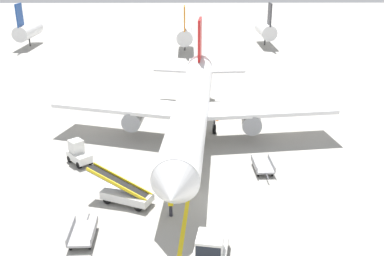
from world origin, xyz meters
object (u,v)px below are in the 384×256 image
at_px(belt_loader_forward_hold, 125,193).
at_px(safety_cone_nose_right, 217,119).
at_px(baggage_cart_loaded, 263,166).
at_px(ground_crew_marshaller, 171,205).
at_px(baggage_cart_empty_trailing, 83,233).
at_px(safety_cone_wingtip_left, 155,169).
at_px(safety_cone_nose_left, 220,117).
at_px(baggage_tug_near_wing, 78,153).
at_px(pushback_tug, 211,249).
at_px(airliner, 192,106).

bearing_deg(belt_loader_forward_hold, safety_cone_nose_right, 65.52).
height_order(baggage_cart_loaded, ground_crew_marshaller, ground_crew_marshaller).
relative_size(baggage_cart_empty_trailing, safety_cone_wingtip_left, 8.60).
height_order(safety_cone_nose_left, safety_cone_wingtip_left, same).
height_order(baggage_tug_near_wing, safety_cone_wingtip_left, baggage_tug_near_wing).
xyz_separation_m(pushback_tug, baggage_cart_loaded, (5.07, 12.02, -0.53)).
bearing_deg(safety_cone_nose_left, baggage_tug_near_wing, -140.51).
xyz_separation_m(baggage_tug_near_wing, baggage_cart_loaded, (16.08, -1.70, -0.46)).
bearing_deg(safety_cone_wingtip_left, baggage_tug_near_wing, 165.80).
bearing_deg(safety_cone_nose_left, baggage_cart_empty_trailing, -115.12).
bearing_deg(airliner, ground_crew_marshaller, -96.65).
bearing_deg(safety_cone_wingtip_left, ground_crew_marshaller, -76.98).
height_order(baggage_cart_loaded, safety_cone_nose_left, baggage_cart_loaded).
bearing_deg(safety_cone_wingtip_left, safety_cone_nose_left, 63.14).
bearing_deg(airliner, baggage_cart_empty_trailing, -113.26).
bearing_deg(baggage_tug_near_wing, safety_cone_wingtip_left, -14.20).
distance_m(airliner, pushback_tug, 19.43).
relative_size(airliner, ground_crew_marshaller, 20.79).
bearing_deg(baggage_tug_near_wing, airliner, 28.73).
xyz_separation_m(baggage_cart_empty_trailing, ground_crew_marshaller, (5.59, 2.68, 0.44)).
xyz_separation_m(baggage_cart_loaded, safety_cone_nose_right, (-3.12, 12.29, -0.25)).
relative_size(baggage_cart_loaded, safety_cone_wingtip_left, 8.61).
bearing_deg(baggage_cart_empty_trailing, safety_cone_wingtip_left, 67.27).
distance_m(baggage_cart_loaded, baggage_cart_empty_trailing, 16.32).
height_order(belt_loader_forward_hold, baggage_cart_empty_trailing, belt_loader_forward_hold).
height_order(airliner, ground_crew_marshaller, airliner).
distance_m(airliner, ground_crew_marshaller, 14.47).
relative_size(pushback_tug, ground_crew_marshaller, 2.28).
bearing_deg(ground_crew_marshaller, baggage_cart_empty_trailing, -154.37).
relative_size(baggage_tug_near_wing, safety_cone_nose_right, 6.04).
bearing_deg(baggage_cart_empty_trailing, ground_crew_marshaller, 25.63).
bearing_deg(belt_loader_forward_hold, safety_cone_nose_left, 65.04).
relative_size(pushback_tug, safety_cone_nose_right, 8.80).
bearing_deg(belt_loader_forward_hold, baggage_cart_loaded, 24.80).
bearing_deg(ground_crew_marshaller, safety_cone_nose_left, 76.08).
bearing_deg(belt_loader_forward_hold, pushback_tug, -49.25).
bearing_deg(safety_cone_nose_left, safety_cone_wingtip_left, -116.86).
distance_m(airliner, baggage_tug_near_wing, 11.80).
distance_m(safety_cone_nose_left, safety_cone_wingtip_left, 14.25).
distance_m(ground_crew_marshaller, safety_cone_wingtip_left, 7.08).
relative_size(airliner, safety_cone_nose_right, 80.32).
bearing_deg(baggage_cart_empty_trailing, pushback_tug, -16.63).
xyz_separation_m(safety_cone_nose_left, safety_cone_wingtip_left, (-6.44, -12.72, 0.00)).
bearing_deg(ground_crew_marshaller, pushback_tug, -63.54).
xyz_separation_m(safety_cone_nose_left, safety_cone_nose_right, (-0.36, -0.38, 0.00)).
height_order(pushback_tug, baggage_tug_near_wing, pushback_tug).
bearing_deg(baggage_cart_empty_trailing, airliner, 66.74).
height_order(airliner, pushback_tug, airliner).
xyz_separation_m(baggage_tug_near_wing, safety_cone_nose_left, (13.32, 10.97, -0.71)).
bearing_deg(airliner, safety_cone_wingtip_left, -113.95).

